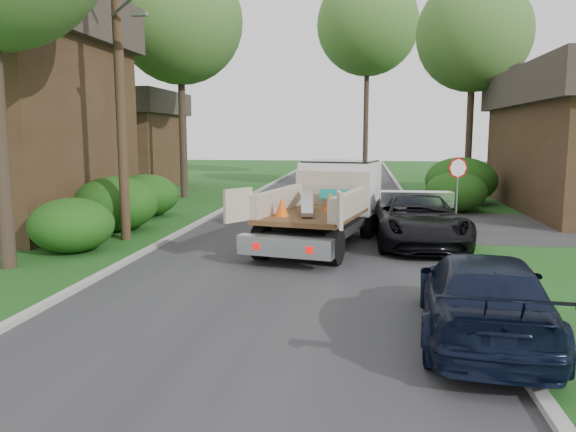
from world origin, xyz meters
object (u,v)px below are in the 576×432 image
(utility_pole, at_px, (120,71))
(navy_suv, at_px, (483,297))
(tree_right_far, at_px, (474,35))
(black_pickup, at_px, (417,219))
(tree_left_back, at_px, (12,7))
(stop_sign, at_px, (458,177))
(house_left_far, at_px, (115,138))
(tree_center_far, at_px, (368,24))
(tree_left_far, at_px, (180,21))
(flatbed_truck, at_px, (330,199))

(utility_pole, bearing_deg, navy_suv, -38.87)
(tree_right_far, bearing_deg, black_pickup, -105.40)
(tree_left_back, height_order, navy_suv, tree_left_back)
(stop_sign, relative_size, utility_pole, 0.25)
(house_left_far, bearing_deg, tree_right_far, -5.44)
(tree_left_back, bearing_deg, house_left_far, 86.82)
(stop_sign, distance_m, tree_left_back, 20.89)
(tree_left_back, distance_m, tree_center_far, 23.43)
(tree_left_far, xyz_separation_m, navy_suv, (11.30, -19.50, -8.28))
(flatbed_truck, bearing_deg, tree_right_far, 77.75)
(tree_left_far, bearing_deg, flatbed_truck, -53.72)
(tree_right_far, relative_size, tree_left_back, 0.96)
(house_left_far, bearing_deg, flatbed_truck, -48.78)
(stop_sign, height_order, black_pickup, stop_sign)
(stop_sign, bearing_deg, black_pickup, -115.70)
(tree_center_far, xyz_separation_m, flatbed_truck, (-1.12, -24.41, -9.65))
(stop_sign, bearing_deg, tree_center_far, 98.66)
(utility_pole, bearing_deg, black_pickup, 2.99)
(stop_sign, xyz_separation_m, tree_left_far, (-12.70, 8.00, 7.20))
(house_left_far, bearing_deg, black_pickup, -44.25)
(stop_sign, height_order, tree_right_far, tree_right_far)
(utility_pole, bearing_deg, flatbed_truck, 5.46)
(tree_right_far, relative_size, flatbed_truck, 1.68)
(utility_pole, xyz_separation_m, flatbed_truck, (6.36, 0.61, -3.85))
(house_left_far, relative_size, tree_right_far, 0.66)
(tree_left_back, bearing_deg, utility_pole, -43.26)
(stop_sign, height_order, tree_left_far, tree_left_far)
(tree_left_far, xyz_separation_m, tree_center_far, (9.50, 13.00, 2.00))
(navy_suv, bearing_deg, stop_sign, -91.62)
(utility_pole, distance_m, tree_right_far, 20.12)
(black_pickup, bearing_deg, flatbed_truck, 173.44)
(house_left_far, relative_size, flatbed_truck, 1.10)
(house_left_far, xyz_separation_m, tree_left_back, (-0.50, -9.00, 5.93))
(house_left_far, relative_size, navy_suv, 1.57)
(tree_right_far, xyz_separation_m, tree_left_back, (-21.50, -7.00, 0.50))
(house_left_far, distance_m, tree_right_far, 21.78)
(flatbed_truck, bearing_deg, navy_suv, -57.70)
(utility_pole, height_order, navy_suv, utility_pole)
(utility_pole, distance_m, tree_left_far, 12.77)
(tree_right_far, height_order, navy_suv, tree_right_far)
(navy_suv, bearing_deg, tree_center_far, -81.51)
(stop_sign, xyz_separation_m, tree_right_far, (2.30, 11.00, 6.70))
(tree_left_far, xyz_separation_m, flatbed_truck, (8.38, -11.41, -7.65))
(tree_center_far, relative_size, black_pickup, 2.66)
(stop_sign, relative_size, house_left_far, 0.33)
(stop_sign, height_order, utility_pole, utility_pole)
(utility_pole, bearing_deg, tree_right_far, 49.16)
(tree_left_back, relative_size, tree_center_far, 0.82)
(utility_pole, height_order, house_left_far, utility_pole)
(tree_center_far, distance_m, black_pickup, 26.63)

